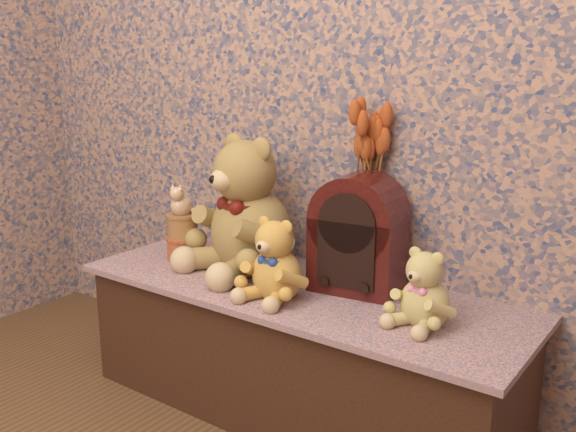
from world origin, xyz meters
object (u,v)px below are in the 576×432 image
object	(u,v)px
ceramic_vase	(366,249)
biscuit_tin_lower	(184,249)
teddy_small	(426,284)
cat_figurine	(181,198)
teddy_large	(251,198)
teddy_medium	(277,255)
cathedral_radio	(359,232)

from	to	relation	value
ceramic_vase	biscuit_tin_lower	bearing A→B (deg)	-160.90
teddy_small	cat_figurine	bearing A→B (deg)	-169.70
teddy_large	biscuit_tin_lower	world-z (taller)	teddy_large
teddy_medium	cathedral_radio	world-z (taller)	cathedral_radio
ceramic_vase	biscuit_tin_lower	size ratio (longest dim) A/B	1.70
teddy_medium	cathedral_radio	size ratio (longest dim) A/B	0.72
teddy_large	cathedral_radio	distance (m)	0.40
teddy_large	cathedral_radio	world-z (taller)	teddy_large
teddy_large	biscuit_tin_lower	size ratio (longest dim) A/B	4.23
teddy_large	teddy_medium	xyz separation A→B (m)	(0.23, -0.17, -0.11)
teddy_small	cat_figurine	size ratio (longest dim) A/B	1.95
teddy_medium	ceramic_vase	world-z (taller)	teddy_medium
teddy_large	cat_figurine	world-z (taller)	teddy_large
teddy_large	teddy_medium	bearing A→B (deg)	-20.52
biscuit_tin_lower	cat_figurine	distance (m)	0.18
teddy_small	cathedral_radio	xyz separation A→B (m)	(-0.28, 0.13, 0.07)
cat_figurine	biscuit_tin_lower	bearing A→B (deg)	-12.50
cathedral_radio	biscuit_tin_lower	world-z (taller)	cathedral_radio
biscuit_tin_lower	cathedral_radio	bearing A→B (deg)	9.92
ceramic_vase	biscuit_tin_lower	world-z (taller)	ceramic_vase
teddy_medium	teddy_small	bearing A→B (deg)	9.75
ceramic_vase	teddy_large	bearing A→B (deg)	-159.76
teddy_medium	cat_figurine	xyz separation A→B (m)	(-0.48, 0.09, 0.09)
cathedral_radio	ceramic_vase	bearing A→B (deg)	97.15
teddy_large	ceramic_vase	distance (m)	0.42
teddy_medium	cathedral_radio	bearing A→B (deg)	52.20
teddy_small	cathedral_radio	world-z (taller)	cathedral_radio
teddy_large	cathedral_radio	bearing A→B (deg)	20.24
ceramic_vase	cat_figurine	distance (m)	0.66
teddy_large	teddy_small	distance (m)	0.70
cathedral_radio	teddy_large	bearing A→B (deg)	176.93
teddy_small	biscuit_tin_lower	bearing A→B (deg)	-169.70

